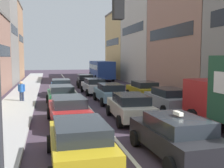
{
  "coord_description": "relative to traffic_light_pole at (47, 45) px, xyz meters",
  "views": [
    {
      "loc": [
        -4.46,
        -6.46,
        3.5
      ],
      "look_at": [
        0.0,
        12.0,
        1.6
      ],
      "focal_mm": 42.84,
      "sensor_mm": 36.0,
      "label": 1
    }
  ],
  "objects": [
    {
      "name": "coupe_centre_lane_fourth",
      "position": [
        4.31,
        17.99,
        -3.02
      ],
      "size": [
        2.19,
        4.37,
        1.49
      ],
      "rotation": [
        0.0,
        0.0,
        1.61
      ],
      "color": "silver",
      "rests_on": "ground"
    },
    {
      "name": "lane_stripe_left",
      "position": [
        2.75,
        19.26,
        -3.81
      ],
      "size": [
        0.16,
        60.0,
        0.01
      ],
      "primitive_type": "cube",
      "color": "silver",
      "rests_on": "ground"
    },
    {
      "name": "wagon_left_lane_second",
      "position": [
        1.0,
        6.61,
        -3.02
      ],
      "size": [
        2.21,
        4.37,
        1.49
      ],
      "rotation": [
        0.0,
        0.0,
        1.61
      ],
      "color": "#A51E1E",
      "rests_on": "ground"
    },
    {
      "name": "traffic_light_pole",
      "position": [
        0.0,
        0.0,
        0.0
      ],
      "size": [
        3.58,
        0.38,
        5.5
      ],
      "color": "#2D2D33",
      "rests_on": "ground"
    },
    {
      "name": "sedan_left_lane_fourth",
      "position": [
        1.17,
        17.85,
        -3.02
      ],
      "size": [
        2.14,
        4.34,
        1.49
      ],
      "rotation": [
        0.0,
        0.0,
        1.55
      ],
      "color": "#194C8C",
      "rests_on": "ground"
    },
    {
      "name": "sedan_centre_lane_fifth",
      "position": [
        4.35,
        24.09,
        -3.02
      ],
      "size": [
        2.29,
        4.41,
        1.49
      ],
      "rotation": [
        0.0,
        0.0,
        1.5
      ],
      "color": "black",
      "rests_on": "ground"
    },
    {
      "name": "bus_mid_queue_primary",
      "position": [
        8.03,
        33.22,
        -2.06
      ],
      "size": [
        3.18,
        10.61,
        2.9
      ],
      "rotation": [
        0.0,
        0.0,
        1.52
      ],
      "color": "navy",
      "rests_on": "ground"
    },
    {
      "name": "sedan_centre_lane_second",
      "position": [
        4.38,
        6.7,
        -3.02
      ],
      "size": [
        2.2,
        4.37,
        1.49
      ],
      "rotation": [
        0.0,
        0.0,
        1.53
      ],
      "color": "beige",
      "rests_on": "ground"
    },
    {
      "name": "taxi_centre_lane_front",
      "position": [
        4.27,
        1.11,
        -3.02
      ],
      "size": [
        2.2,
        4.37,
        1.66
      ],
      "rotation": [
        0.0,
        0.0,
        1.61
      ],
      "color": "black",
      "rests_on": "ground"
    },
    {
      "name": "lane_stripe_right",
      "position": [
        6.15,
        19.26,
        -3.81
      ],
      "size": [
        0.16,
        60.0,
        0.01
      ],
      "primitive_type": "cube",
      "color": "silver",
      "rests_on": "ground"
    },
    {
      "name": "sedan_right_lane_behind_truck",
      "position": [
        7.68,
        8.84,
        -3.02
      ],
      "size": [
        2.11,
        4.33,
        1.49
      ],
      "rotation": [
        0.0,
        0.0,
        1.56
      ],
      "color": "gray",
      "rests_on": "ground"
    },
    {
      "name": "hatchback_centre_lane_third",
      "position": [
        4.64,
        12.65,
        -3.02
      ],
      "size": [
        2.09,
        4.31,
        1.49
      ],
      "rotation": [
        0.0,
        0.0,
        1.58
      ],
      "color": "#759EB7",
      "rests_on": "ground"
    },
    {
      "name": "pedestrian_near_kerb",
      "position": [
        -2.01,
        14.37,
        -2.87
      ],
      "size": [
        0.53,
        0.34,
        1.66
      ],
      "rotation": [
        0.0,
        0.0,
        1.37
      ],
      "color": "#262D47",
      "rests_on": "ground"
    },
    {
      "name": "sedan_left_lane_third",
      "position": [
        0.91,
        12.24,
        -3.02
      ],
      "size": [
        2.18,
        4.36,
        1.49
      ],
      "rotation": [
        0.0,
        0.0,
        1.61
      ],
      "color": "#19592D",
      "rests_on": "ground"
    },
    {
      "name": "sidewalk_left",
      "position": [
        -2.25,
        19.26,
        -3.75
      ],
      "size": [
        2.6,
        64.0,
        0.14
      ],
      "primitive_type": "cube",
      "color": "#9F9F9F",
      "rests_on": "ground"
    },
    {
      "name": "building_row_right",
      "position": [
        14.35,
        21.58,
        2.06
      ],
      "size": [
        7.2,
        43.9,
        13.33
      ],
      "rotation": [
        0.0,
        0.0,
        -1.57
      ],
      "color": "tan",
      "rests_on": "ground"
    },
    {
      "name": "sedan_left_lane_front",
      "position": [
        0.95,
        1.14,
        -3.02
      ],
      "size": [
        2.1,
        4.32,
        1.49
      ],
      "rotation": [
        0.0,
        0.0,
        1.58
      ],
      "color": "#B29319",
      "rests_on": "ground"
    },
    {
      "name": "wagon_right_lane_far",
      "position": [
        7.85,
        13.91,
        -3.02
      ],
      "size": [
        2.08,
        4.31,
        1.49
      ],
      "rotation": [
        0.0,
        0.0,
        1.58
      ],
      "color": "#B29319",
      "rests_on": "ground"
    }
  ]
}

